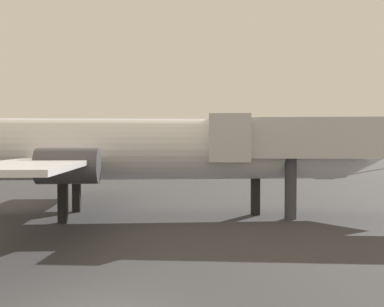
# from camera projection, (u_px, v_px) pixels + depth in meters

# --- Properties ---
(airplane_at_gate) EXTENTS (39.45, 26.97, 12.92)m
(airplane_at_gate) POSITION_uv_depth(u_px,v_px,m) (90.00, 149.00, 26.75)
(airplane_at_gate) COLOR white
(airplane_at_gate) RESTS_ON ground_plane
(jet_bridge) EXTENTS (19.73, 2.87, 6.23)m
(jet_bridge) POSITION_uv_depth(u_px,v_px,m) (361.00, 140.00, 25.66)
(jet_bridge) COLOR silver
(jet_bridge) RESTS_ON ground_plane
(terminal_building) EXTENTS (72.51, 20.81, 10.79)m
(terminal_building) POSITION_uv_depth(u_px,v_px,m) (257.00, 140.00, 146.32)
(terminal_building) COLOR beige
(terminal_building) RESTS_ON ground_plane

